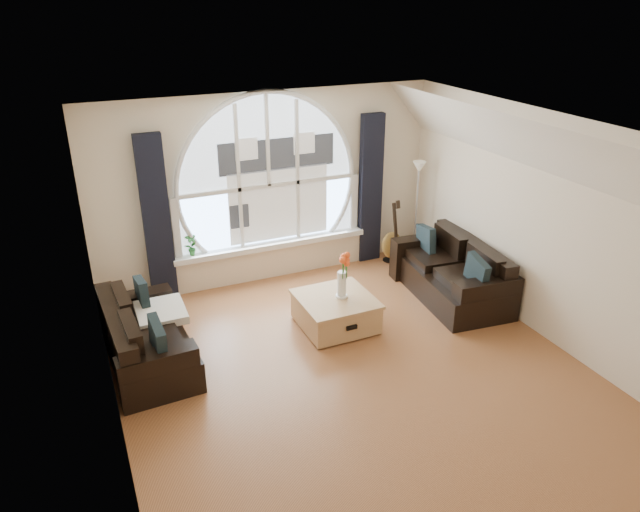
{
  "coord_description": "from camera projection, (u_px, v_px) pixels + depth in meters",
  "views": [
    {
      "loc": [
        -2.59,
        -4.99,
        3.96
      ],
      "look_at": [
        0.0,
        0.9,
        1.05
      ],
      "focal_mm": 33.52,
      "sensor_mm": 36.0,
      "label": 1
    }
  ],
  "objects": [
    {
      "name": "ground",
      "position": [
        352.0,
        370.0,
        6.75
      ],
      "size": [
        5.0,
        5.5,
        0.01
      ],
      "primitive_type": "cube",
      "color": "brown",
      "rests_on": "ground"
    },
    {
      "name": "ceiling",
      "position": [
        358.0,
        133.0,
        5.63
      ],
      "size": [
        5.0,
        5.5,
        0.01
      ],
      "primitive_type": "cube",
      "color": "silver",
      "rests_on": "ground"
    },
    {
      "name": "wall_back",
      "position": [
        268.0,
        188.0,
        8.48
      ],
      "size": [
        5.0,
        0.01,
        2.7
      ],
      "primitive_type": "cube",
      "color": "beige",
      "rests_on": "ground"
    },
    {
      "name": "wall_front",
      "position": [
        545.0,
        425.0,
        3.9
      ],
      "size": [
        5.0,
        0.01,
        2.7
      ],
      "primitive_type": "cube",
      "color": "beige",
      "rests_on": "ground"
    },
    {
      "name": "wall_left",
      "position": [
        102.0,
        310.0,
        5.27
      ],
      "size": [
        0.01,
        5.5,
        2.7
      ],
      "primitive_type": "cube",
      "color": "beige",
      "rests_on": "ground"
    },
    {
      "name": "wall_right",
      "position": [
        542.0,
        227.0,
        7.11
      ],
      "size": [
        0.01,
        5.5,
        2.7
      ],
      "primitive_type": "cube",
      "color": "beige",
      "rests_on": "ground"
    },
    {
      "name": "attic_slope",
      "position": [
        535.0,
        146.0,
        6.59
      ],
      "size": [
        0.92,
        5.5,
        0.72
      ],
      "primitive_type": "cube",
      "color": "silver",
      "rests_on": "ground"
    },
    {
      "name": "arched_window",
      "position": [
        268.0,
        170.0,
        8.35
      ],
      "size": [
        2.6,
        0.06,
        2.15
      ],
      "primitive_type": "cube",
      "color": "silver",
      "rests_on": "wall_back"
    },
    {
      "name": "window_sill",
      "position": [
        272.0,
        245.0,
        8.75
      ],
      "size": [
        2.9,
        0.22,
        0.08
      ],
      "primitive_type": "cube",
      "color": "white",
      "rests_on": "wall_back"
    },
    {
      "name": "window_frame",
      "position": [
        268.0,
        170.0,
        8.32
      ],
      "size": [
        2.76,
        0.08,
        2.15
      ],
      "primitive_type": "cube",
      "color": "white",
      "rests_on": "wall_back"
    },
    {
      "name": "neighbor_house",
      "position": [
        278.0,
        177.0,
        8.44
      ],
      "size": [
        1.7,
        0.02,
        1.5
      ],
      "primitive_type": "cube",
      "color": "silver",
      "rests_on": "wall_back"
    },
    {
      "name": "curtain_left",
      "position": [
        157.0,
        220.0,
        7.88
      ],
      "size": [
        0.35,
        0.12,
        2.3
      ],
      "primitive_type": "cube",
      "color": "black",
      "rests_on": "ground"
    },
    {
      "name": "curtain_right",
      "position": [
        370.0,
        190.0,
        9.05
      ],
      "size": [
        0.35,
        0.12,
        2.3
      ],
      "primitive_type": "cube",
      "color": "black",
      "rests_on": "ground"
    },
    {
      "name": "sofa_left",
      "position": [
        147.0,
        333.0,
        6.71
      ],
      "size": [
        0.91,
        1.69,
        0.73
      ],
      "primitive_type": "cube",
      "rotation": [
        0.0,
        0.0,
        0.05
      ],
      "color": "black",
      "rests_on": "ground"
    },
    {
      "name": "sofa_right",
      "position": [
        451.0,
        271.0,
        8.19
      ],
      "size": [
        1.06,
        1.86,
        0.79
      ],
      "primitive_type": "cube",
      "rotation": [
        0.0,
        0.0,
        -0.1
      ],
      "color": "black",
      "rests_on": "ground"
    },
    {
      "name": "coffee_chest",
      "position": [
        336.0,
        311.0,
        7.54
      ],
      "size": [
        0.92,
        0.92,
        0.45
      ],
      "primitive_type": "cube",
      "rotation": [
        0.0,
        0.0,
        0.01
      ],
      "color": "tan",
      "rests_on": "ground"
    },
    {
      "name": "throw_blanket",
      "position": [
        161.0,
        312.0,
        6.95
      ],
      "size": [
        0.55,
        0.55,
        0.1
      ],
      "primitive_type": "cube",
      "rotation": [
        0.0,
        0.0,
        -0.0
      ],
      "color": "silver",
      "rests_on": "sofa_left"
    },
    {
      "name": "vase_flowers",
      "position": [
        342.0,
        269.0,
        7.32
      ],
      "size": [
        0.24,
        0.24,
        0.7
      ],
      "primitive_type": "cube",
      "color": "white",
      "rests_on": "coffee_chest"
    },
    {
      "name": "floor_lamp",
      "position": [
        416.0,
        212.0,
        9.15
      ],
      "size": [
        0.24,
        0.24,
        1.6
      ],
      "primitive_type": "cube",
      "color": "#B2B2B2",
      "rests_on": "ground"
    },
    {
      "name": "guitar",
      "position": [
        393.0,
        231.0,
        9.17
      ],
      "size": [
        0.37,
        0.26,
        1.06
      ],
      "primitive_type": "cube",
      "rotation": [
        0.0,
        0.0,
        0.05
      ],
      "color": "brown",
      "rests_on": "ground"
    },
    {
      "name": "potted_plant",
      "position": [
        191.0,
        244.0,
        8.23
      ],
      "size": [
        0.2,
        0.17,
        0.33
      ],
      "primitive_type": "imported",
      "rotation": [
        0.0,
        0.0,
        0.35
      ],
      "color": "#1E6023",
      "rests_on": "window_sill"
    }
  ]
}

